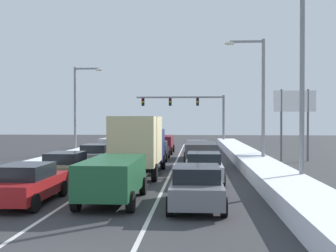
# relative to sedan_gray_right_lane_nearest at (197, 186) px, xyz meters

# --- Properties ---
(ground_plane) EXTENTS (120.00, 120.00, 0.00)m
(ground_plane) POSITION_rel_sedan_gray_right_lane_nearest_xyz_m (-3.23, 10.37, -0.76)
(ground_plane) COLOR #333335
(lane_stripe_between_right_lane_and_center_lane) EXTENTS (0.14, 47.86, 0.01)m
(lane_stripe_between_right_lane_and_center_lane) POSITION_rel_sedan_gray_right_lane_nearest_xyz_m (-1.53, 14.72, -0.76)
(lane_stripe_between_right_lane_and_center_lane) COLOR silver
(lane_stripe_between_right_lane_and_center_lane) RESTS_ON ground
(lane_stripe_between_center_lane_and_left_lane) EXTENTS (0.14, 47.86, 0.01)m
(lane_stripe_between_center_lane_and_left_lane) POSITION_rel_sedan_gray_right_lane_nearest_xyz_m (-4.93, 14.72, -0.76)
(lane_stripe_between_center_lane_and_left_lane) COLOR silver
(lane_stripe_between_center_lane_and_left_lane) RESTS_ON ground
(snow_bank_right_shoulder) EXTENTS (2.16, 47.86, 0.75)m
(snow_bank_right_shoulder) POSITION_rel_sedan_gray_right_lane_nearest_xyz_m (3.77, 14.72, -0.39)
(snow_bank_right_shoulder) COLOR white
(snow_bank_right_shoulder) RESTS_ON ground
(snow_bank_left_shoulder) EXTENTS (1.54, 47.86, 0.56)m
(snow_bank_left_shoulder) POSITION_rel_sedan_gray_right_lane_nearest_xyz_m (-10.23, 14.72, -0.48)
(snow_bank_left_shoulder) COLOR white
(snow_bank_left_shoulder) RESTS_ON ground
(sedan_gray_right_lane_nearest) EXTENTS (2.00, 4.50, 1.51)m
(sedan_gray_right_lane_nearest) POSITION_rel_sedan_gray_right_lane_nearest_xyz_m (0.00, 0.00, 0.00)
(sedan_gray_right_lane_nearest) COLOR slate
(sedan_gray_right_lane_nearest) RESTS_ON ground
(sedan_silver_right_lane_second) EXTENTS (2.00, 4.50, 1.51)m
(sedan_silver_right_lane_second) POSITION_rel_sedan_gray_right_lane_nearest_xyz_m (0.37, 6.21, 0.00)
(sedan_silver_right_lane_second) COLOR #B7BABF
(sedan_silver_right_lane_second) RESTS_ON ground
(suv_charcoal_right_lane_third) EXTENTS (2.16, 4.90, 1.67)m
(suv_charcoal_right_lane_third) POSITION_rel_sedan_gray_right_lane_nearest_xyz_m (0.30, 12.15, 0.25)
(suv_charcoal_right_lane_third) COLOR #38383D
(suv_charcoal_right_lane_third) RESTS_ON ground
(sedan_white_right_lane_fourth) EXTENTS (2.00, 4.50, 1.51)m
(sedan_white_right_lane_fourth) POSITION_rel_sedan_gray_right_lane_nearest_xyz_m (0.04, 18.69, 0.00)
(sedan_white_right_lane_fourth) COLOR silver
(sedan_white_right_lane_fourth) RESTS_ON ground
(suv_green_center_lane_nearest) EXTENTS (2.16, 4.90, 1.67)m
(suv_green_center_lane_nearest) POSITION_rel_sedan_gray_right_lane_nearest_xyz_m (-3.22, 0.64, 0.25)
(suv_green_center_lane_nearest) COLOR #1E5633
(suv_green_center_lane_nearest) RESTS_ON ground
(box_truck_center_lane_second) EXTENTS (2.53, 7.20, 3.36)m
(box_truck_center_lane_second) POSITION_rel_sedan_gray_right_lane_nearest_xyz_m (-3.27, 8.52, 1.14)
(box_truck_center_lane_second) COLOR navy
(box_truck_center_lane_second) RESTS_ON ground
(sedan_black_center_lane_third) EXTENTS (2.00, 4.50, 1.51)m
(sedan_black_center_lane_third) POSITION_rel_sedan_gray_right_lane_nearest_xyz_m (-3.15, 17.26, 0.00)
(sedan_black_center_lane_third) COLOR black
(sedan_black_center_lane_third) RESTS_ON ground
(suv_maroon_center_lane_fourth) EXTENTS (2.16, 4.90, 1.67)m
(suv_maroon_center_lane_fourth) POSITION_rel_sedan_gray_right_lane_nearest_xyz_m (-3.21, 23.82, 0.25)
(suv_maroon_center_lane_fourth) COLOR maroon
(suv_maroon_center_lane_fourth) RESTS_ON ground
(sedan_red_left_lane_nearest) EXTENTS (2.00, 4.50, 1.51)m
(sedan_red_left_lane_nearest) POSITION_rel_sedan_gray_right_lane_nearest_xyz_m (-6.43, 0.17, 0.00)
(sedan_red_left_lane_nearest) COLOR maroon
(sedan_red_left_lane_nearest) RESTS_ON ground
(sedan_tan_left_lane_second) EXTENTS (2.00, 4.50, 1.51)m
(sedan_tan_left_lane_second) POSITION_rel_sedan_gray_right_lane_nearest_xyz_m (-6.69, 5.81, 0.00)
(sedan_tan_left_lane_second) COLOR #937F60
(sedan_tan_left_lane_second) RESTS_ON ground
(sedan_gray_left_lane_third) EXTENTS (2.00, 4.50, 1.51)m
(sedan_gray_left_lane_third) POSITION_rel_sedan_gray_right_lane_nearest_xyz_m (-6.78, 12.71, 0.00)
(sedan_gray_left_lane_third) COLOR slate
(sedan_gray_left_lane_third) RESTS_ON ground
(suv_silver_left_lane_fourth) EXTENTS (2.16, 4.90, 1.67)m
(suv_silver_left_lane_fourth) POSITION_rel_sedan_gray_right_lane_nearest_xyz_m (-6.68, 18.98, 0.25)
(suv_silver_left_lane_fourth) COLOR #B7BABF
(suv_silver_left_lane_fourth) RESTS_ON ground
(traffic_light_gantry) EXTENTS (10.94, 0.47, 6.20)m
(traffic_light_gantry) POSITION_rel_sedan_gray_right_lane_nearest_xyz_m (-0.46, 36.47, 3.97)
(traffic_light_gantry) COLOR slate
(traffic_light_gantry) RESTS_ON ground
(street_lamp_right_near) EXTENTS (2.66, 0.36, 9.08)m
(street_lamp_right_near) POSITION_rel_sedan_gray_right_lane_nearest_xyz_m (4.38, 3.85, 4.60)
(street_lamp_right_near) COLOR gray
(street_lamp_right_near) RESTS_ON ground
(street_lamp_right_mid) EXTENTS (2.66, 0.36, 8.47)m
(street_lamp_right_mid) POSITION_rel_sedan_gray_right_lane_nearest_xyz_m (4.04, 12.55, 4.28)
(street_lamp_right_mid) COLOR gray
(street_lamp_right_mid) RESTS_ON ground
(street_lamp_left_mid) EXTENTS (2.66, 0.36, 7.95)m
(street_lamp_left_mid) POSITION_rel_sedan_gray_right_lane_nearest_xyz_m (-10.62, 21.98, 4.01)
(street_lamp_left_mid) COLOR gray
(street_lamp_left_mid) RESTS_ON ground
(roadside_sign_right) EXTENTS (3.20, 0.16, 5.50)m
(roadside_sign_right) POSITION_rel_sedan_gray_right_lane_nearest_xyz_m (7.51, 17.25, 3.25)
(roadside_sign_right) COLOR #59595B
(roadside_sign_right) RESTS_ON ground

